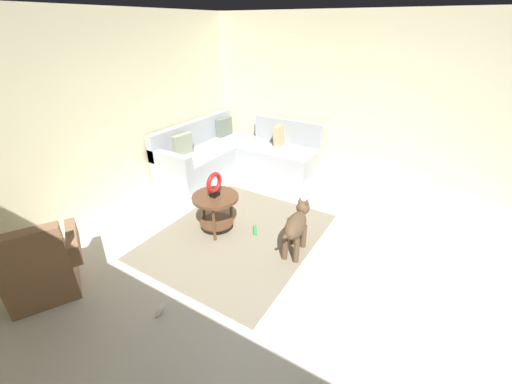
# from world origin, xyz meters

# --- Properties ---
(ground_plane) EXTENTS (6.00, 6.00, 0.10)m
(ground_plane) POSITION_xyz_m (0.00, 0.00, -0.05)
(ground_plane) COLOR silver
(wall_back) EXTENTS (6.00, 0.12, 2.70)m
(wall_back) POSITION_xyz_m (0.00, 2.94, 1.35)
(wall_back) COLOR beige
(wall_back) RESTS_ON ground_plane
(wall_right) EXTENTS (0.12, 6.00, 2.70)m
(wall_right) POSITION_xyz_m (2.94, 0.00, 1.35)
(wall_right) COLOR beige
(wall_right) RESTS_ON ground_plane
(area_rug) EXTENTS (2.30, 1.90, 0.01)m
(area_rug) POSITION_xyz_m (0.15, 0.70, 0.01)
(area_rug) COLOR gray
(area_rug) RESTS_ON ground_plane
(sectional_couch) EXTENTS (2.20, 2.25, 0.88)m
(sectional_couch) POSITION_xyz_m (1.99, 2.01, 0.29)
(sectional_couch) COLOR #9EA3A8
(sectional_couch) RESTS_ON ground_plane
(armchair) EXTENTS (0.99, 0.91, 0.88)m
(armchair) POSITION_xyz_m (-1.72, 1.81, 0.32)
(armchair) COLOR #936B4C
(armchair) RESTS_ON ground_plane
(side_table) EXTENTS (0.60, 0.60, 0.54)m
(side_table) POSITION_xyz_m (0.10, 1.00, 0.42)
(side_table) COLOR brown
(side_table) RESTS_ON ground_plane
(torus_sculpture) EXTENTS (0.28, 0.08, 0.33)m
(torus_sculpture) POSITION_xyz_m (0.10, 1.00, 0.71)
(torus_sculpture) COLOR black
(torus_sculpture) RESTS_ON side_table
(dog_bed_mat) EXTENTS (0.80, 0.60, 0.09)m
(dog_bed_mat) POSITION_xyz_m (1.98, 0.08, 0.04)
(dog_bed_mat) COLOR beige
(dog_bed_mat) RESTS_ON ground_plane
(dog) EXTENTS (0.85, 0.29, 0.63)m
(dog) POSITION_xyz_m (0.26, -0.08, 0.38)
(dog) COLOR brown
(dog) RESTS_ON ground_plane
(dog_toy_ball) EXTENTS (0.09, 0.09, 0.09)m
(dog_toy_ball) POSITION_xyz_m (0.90, 0.12, 0.04)
(dog_toy_ball) COLOR red
(dog_toy_ball) RESTS_ON ground_plane
(dog_toy_rope) EXTENTS (0.19, 0.15, 0.05)m
(dog_toy_rope) POSITION_xyz_m (0.35, 0.55, 0.03)
(dog_toy_rope) COLOR green
(dog_toy_rope) RESTS_ON ground_plane
(dog_toy_bone) EXTENTS (0.19, 0.11, 0.06)m
(dog_toy_bone) POSITION_xyz_m (-1.29, 0.63, 0.03)
(dog_toy_bone) COLOR silver
(dog_toy_bone) RESTS_ON ground_plane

